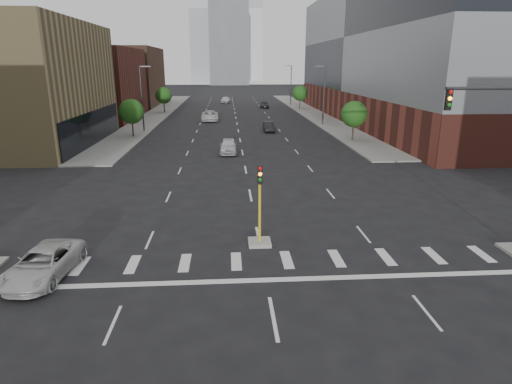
{
  "coord_description": "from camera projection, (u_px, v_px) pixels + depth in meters",
  "views": [
    {
      "loc": [
        -1.62,
        -12.13,
        9.26
      ],
      "look_at": [
        -0.1,
        10.44,
        2.5
      ],
      "focal_mm": 30.0,
      "sensor_mm": 36.0,
      "label": 1
    }
  ],
  "objects": [
    {
      "name": "tree_right_far",
      "position": [
        300.0,
        93.0,
        90.76
      ],
      "size": [
        3.2,
        3.2,
        4.85
      ],
      "color": "#382619",
      "rests_on": "ground"
    },
    {
      "name": "building_left_mid",
      "position": [
        0.0,
        85.0,
        48.8
      ],
      "size": [
        20.0,
        24.0,
        14.0
      ],
      "primitive_type": "cube",
      "color": "#968455",
      "rests_on": "ground"
    },
    {
      "name": "building_left_far_b",
      "position": [
        114.0,
        77.0,
        98.65
      ],
      "size": [
        20.0,
        24.0,
        13.0
      ],
      "primitive_type": "cube",
      "color": "brown",
      "rests_on": "ground"
    },
    {
      "name": "car_near_left",
      "position": [
        229.0,
        146.0,
        46.3
      ],
      "size": [
        2.03,
        4.73,
        1.59
      ],
      "primitive_type": "imported",
      "rotation": [
        0.0,
        0.0,
        -0.03
      ],
      "color": "silver",
      "rests_on": "ground"
    },
    {
      "name": "building_right_main",
      "position": [
        415.0,
        53.0,
        70.46
      ],
      "size": [
        24.0,
        70.0,
        22.0
      ],
      "color": "brown",
      "rests_on": "ground"
    },
    {
      "name": "tower_mid",
      "position": [
        229.0,
        36.0,
        199.23
      ],
      "size": [
        18.0,
        18.0,
        44.0
      ],
      "primitive_type": "cube",
      "color": "slate",
      "rests_on": "ground"
    },
    {
      "name": "tree_right_near",
      "position": [
        354.0,
        114.0,
        52.52
      ],
      "size": [
        3.2,
        3.2,
        4.85
      ],
      "color": "#382619",
      "rests_on": "ground"
    },
    {
      "name": "building_left_far_a",
      "position": [
        77.0,
        84.0,
        73.94
      ],
      "size": [
        20.0,
        22.0,
        12.0
      ],
      "primitive_type": "cube",
      "color": "brown",
      "rests_on": "ground"
    },
    {
      "name": "median_traffic_signal",
      "position": [
        260.0,
        227.0,
        22.64
      ],
      "size": [
        1.2,
        1.2,
        4.4
      ],
      "color": "#999993",
      "rests_on": "ground"
    },
    {
      "name": "car_distant",
      "position": [
        225.0,
        100.0,
        106.37
      ],
      "size": [
        2.66,
        4.99,
        1.61
      ],
      "primitive_type": "imported",
      "rotation": [
        0.0,
        0.0,
        -0.17
      ],
      "color": "silver",
      "rests_on": "ground"
    },
    {
      "name": "car_mid_right",
      "position": [
        269.0,
        127.0,
        61.31
      ],
      "size": [
        1.48,
        4.21,
        1.39
      ],
      "primitive_type": "imported",
      "rotation": [
        0.0,
        0.0,
        0.0
      ],
      "color": "black",
      "rests_on": "ground"
    },
    {
      "name": "tree_left_near",
      "position": [
        131.0,
        112.0,
        55.49
      ],
      "size": [
        3.2,
        3.2,
        4.85
      ],
      "color": "#382619",
      "rests_on": "ground"
    },
    {
      "name": "parked_minivan",
      "position": [
        44.0,
        263.0,
        19.25
      ],
      "size": [
        2.69,
        4.98,
        1.33
      ],
      "primitive_type": "imported",
      "rotation": [
        0.0,
        0.0,
        -0.1
      ],
      "color": "#B8B8B8",
      "rests_on": "ground"
    },
    {
      "name": "ground",
      "position": [
        280.0,
        352.0,
        14.35
      ],
      "size": [
        400.0,
        400.0,
        0.0
      ],
      "primitive_type": "plane",
      "color": "black",
      "rests_on": "ground"
    },
    {
      "name": "sidewalk_left_far",
      "position": [
        159.0,
        113.0,
        84.1
      ],
      "size": [
        5.0,
        92.0,
        0.15
      ],
      "primitive_type": "cube",
      "color": "gray",
      "rests_on": "ground"
    },
    {
      "name": "car_deep_right",
      "position": [
        264.0,
        105.0,
        94.5
      ],
      "size": [
        1.97,
        4.64,
        1.33
      ],
      "primitive_type": "imported",
      "rotation": [
        0.0,
        0.0,
        -0.02
      ],
      "color": "#232328",
      "rests_on": "ground"
    },
    {
      "name": "streetlight_left",
      "position": [
        142.0,
        96.0,
        59.84
      ],
      "size": [
        1.6,
        0.22,
        9.07
      ],
      "color": "#2D2D30",
      "rests_on": "ground"
    },
    {
      "name": "tower_left",
      "position": [
        212.0,
        11.0,
        214.11
      ],
      "size": [
        22.0,
        22.0,
        70.0
      ],
      "primitive_type": "cube",
      "color": "#B2B7BC",
      "rests_on": "ground"
    },
    {
      "name": "tree_left_far",
      "position": [
        164.0,
        95.0,
        84.17
      ],
      "size": [
        3.2,
        3.2,
        4.85
      ],
      "color": "#382619",
      "rests_on": "ground"
    },
    {
      "name": "streetlight_right_a",
      "position": [
        323.0,
        93.0,
        66.36
      ],
      "size": [
        1.6,
        0.22,
        9.07
      ],
      "color": "#2D2D30",
      "rests_on": "ground"
    },
    {
      "name": "car_far_left",
      "position": [
        210.0,
        116.0,
        72.77
      ],
      "size": [
        2.99,
        6.2,
        1.7
      ],
      "primitive_type": "imported",
      "rotation": [
        0.0,
        0.0,
        0.03
      ],
      "color": "silver",
      "rests_on": "ground"
    },
    {
      "name": "streetlight_right_b",
      "position": [
        291.0,
        83.0,
        99.81
      ],
      "size": [
        1.6,
        0.22,
        9.07
      ],
      "color": "#2D2D30",
      "rests_on": "ground"
    },
    {
      "name": "sidewalk_right_far",
      "position": [
        309.0,
        112.0,
        86.04
      ],
      "size": [
        5.0,
        92.0,
        0.15
      ],
      "primitive_type": "cube",
      "color": "gray",
      "rests_on": "ground"
    },
    {
      "name": "tower_right",
      "position": [
        245.0,
        10.0,
        252.07
      ],
      "size": [
        20.0,
        20.0,
        80.0
      ],
      "primitive_type": "cube",
      "color": "#B2B7BC",
      "rests_on": "ground"
    }
  ]
}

